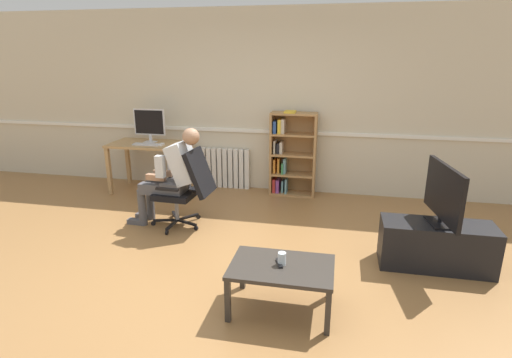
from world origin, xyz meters
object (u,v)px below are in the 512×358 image
object	(u,v)px
bookshelf	(290,154)
radiator	(223,168)
computer_desk	(150,150)
office_chair	(187,186)
coffee_table	(282,271)
drinking_glass	(282,259)
tv_screen	(444,194)
person_seated	(172,175)
imac_monitor	(149,123)
tv_stand	(436,245)
spare_remote	(279,263)
keyboard	(147,144)
computer_mouse	(162,144)

from	to	relation	value
bookshelf	radiator	distance (m)	1.12
computer_desk	bookshelf	xyz separation A→B (m)	(2.11, 0.29, -0.03)
office_chair	coffee_table	distance (m)	2.01
radiator	drinking_glass	xyz separation A→B (m)	(1.39, -3.03, 0.14)
office_chair	coffee_table	bearing A→B (deg)	45.94
bookshelf	office_chair	xyz separation A→B (m)	(-1.06, -1.49, -0.09)
radiator	tv_screen	bearing A→B (deg)	-36.01
bookshelf	person_seated	distance (m)	1.93
imac_monitor	drinking_glass	bearing A→B (deg)	-48.18
tv_stand	computer_desk	bearing A→B (deg)	156.77
radiator	office_chair	bearing A→B (deg)	-89.38
bookshelf	radiator	xyz separation A→B (m)	(-1.08, 0.10, -0.30)
bookshelf	office_chair	distance (m)	1.83
office_chair	spare_remote	distance (m)	1.98
imac_monitor	keyboard	world-z (taller)	imac_monitor
keyboard	radiator	xyz separation A→B (m)	(1.00, 0.53, -0.45)
imac_monitor	tv_stand	distance (m)	4.27
tv_stand	tv_screen	distance (m)	0.54
keyboard	office_chair	size ratio (longest dim) A/B	0.42
spare_remote	computer_desk	bearing A→B (deg)	-65.55
computer_mouse	coffee_table	xyz separation A→B (m)	(2.16, -2.53, -0.41)
radiator	coffee_table	xyz separation A→B (m)	(1.39, -3.04, 0.04)
keyboard	tv_screen	xyz separation A→B (m)	(3.79, -1.50, 0.01)
keyboard	spare_remote	size ratio (longest dim) A/B	2.74
computer_mouse	bookshelf	bearing A→B (deg)	12.55
spare_remote	tv_stand	bearing A→B (deg)	-162.85
person_seated	computer_desk	bearing A→B (deg)	-141.28
bookshelf	radiator	bearing A→B (deg)	174.85
tv_stand	drinking_glass	size ratio (longest dim) A/B	10.15
computer_mouse	bookshelf	xyz separation A→B (m)	(1.85, 0.41, -0.16)
imac_monitor	office_chair	size ratio (longest dim) A/B	0.52
person_seated	tv_screen	xyz separation A→B (m)	(2.96, -0.45, 0.12)
office_chair	coffee_table	size ratio (longest dim) A/B	1.17
spare_remote	office_chair	bearing A→B (deg)	-64.72
imac_monitor	coffee_table	distance (m)	3.72
computer_desk	keyboard	world-z (taller)	keyboard
computer_desk	tv_screen	world-z (taller)	tv_screen
office_chair	tv_stand	distance (m)	2.82
radiator	coffee_table	distance (m)	3.34
spare_remote	coffee_table	bearing A→B (deg)	123.14
person_seated	drinking_glass	world-z (taller)	person_seated
computer_desk	spare_remote	xyz separation A→B (m)	(2.39, -2.63, -0.23)
computer_desk	keyboard	distance (m)	0.19
radiator	tv_stand	size ratio (longest dim) A/B	0.81
keyboard	tv_screen	size ratio (longest dim) A/B	0.49
imac_monitor	radiator	distance (m)	1.31
keyboard	tv_stand	xyz separation A→B (m)	(3.79, -1.50, -0.53)
imac_monitor	coffee_table	size ratio (longest dim) A/B	0.60
drinking_glass	spare_remote	size ratio (longest dim) A/B	0.70
keyboard	person_seated	xyz separation A→B (m)	(0.84, -1.04, -0.11)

